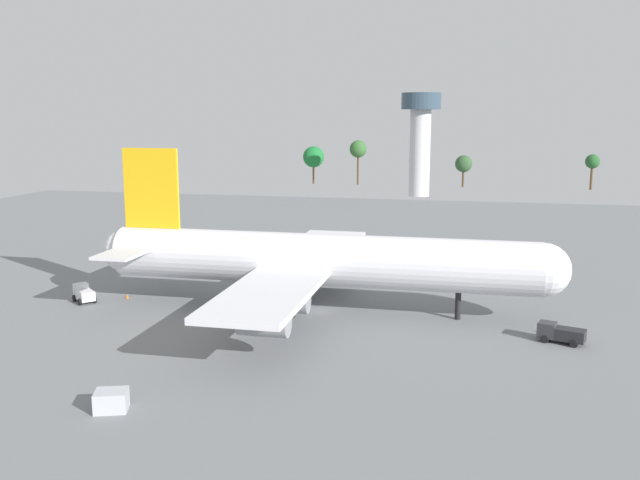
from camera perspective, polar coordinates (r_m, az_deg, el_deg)
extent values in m
plane|color=slate|center=(86.65, 0.00, -5.91)|extent=(236.53, 236.53, 0.00)
cylinder|color=silver|center=(85.04, 0.00, -1.64)|extent=(53.23, 6.45, 6.45)
sphere|color=silver|center=(83.58, 18.13, -2.38)|extent=(6.33, 6.33, 6.33)
sphere|color=silver|center=(94.31, -16.00, -0.86)|extent=(5.49, 5.49, 5.49)
cube|color=yellow|center=(91.15, -13.90, 4.20)|extent=(7.45, 0.50, 10.33)
cube|color=silver|center=(88.20, -15.78, -0.96)|extent=(4.79, 9.68, 0.36)
cube|color=silver|center=(97.20, -12.94, 0.19)|extent=(4.79, 9.68, 0.36)
cube|color=silver|center=(73.19, -4.33, -4.43)|extent=(9.05, 23.15, 0.70)
cube|color=silver|center=(98.73, 0.18, -0.53)|extent=(9.05, 23.15, 0.70)
cylinder|color=gray|center=(76.59, -2.84, -5.07)|extent=(5.16, 2.71, 2.71)
cylinder|color=gray|center=(68.70, -4.74, -6.91)|extent=(5.16, 2.71, 2.71)
cylinder|color=gray|center=(95.54, 0.32, -1.95)|extent=(5.16, 2.71, 2.71)
cylinder|color=gray|center=(103.75, 1.32, -0.96)|extent=(5.16, 2.71, 2.71)
cylinder|color=black|center=(84.31, 11.43, -5.39)|extent=(0.70, 0.70, 3.36)
cylinder|color=black|center=(83.47, -2.32, -5.35)|extent=(0.70, 0.70, 3.36)
cylinder|color=black|center=(90.12, -1.17, -4.16)|extent=(0.70, 0.70, 3.36)
cube|color=silver|center=(117.27, -3.10, -0.92)|extent=(2.42, 1.73, 1.82)
cube|color=yellow|center=(115.65, -3.53, -1.25)|extent=(2.66, 2.93, 1.19)
cylinder|color=black|center=(116.87, -2.59, -1.41)|extent=(0.45, 0.95, 0.91)
cylinder|color=black|center=(117.92, -3.63, -1.32)|extent=(0.45, 0.95, 0.91)
cylinder|color=black|center=(114.77, -3.13, -1.64)|extent=(0.45, 0.95, 0.91)
cylinder|color=black|center=(115.85, -4.17, -1.53)|extent=(0.45, 0.95, 0.91)
cube|color=silver|center=(96.46, -19.30, -3.97)|extent=(2.18, 2.22, 1.86)
cube|color=white|center=(94.76, -18.95, -4.40)|extent=(3.01, 2.95, 1.24)
cylinder|color=black|center=(96.91, -18.71, -4.44)|extent=(0.84, 0.79, 0.87)
cylinder|color=black|center=(96.38, -19.81, -4.59)|extent=(0.84, 0.79, 0.87)
cylinder|color=black|center=(94.72, -18.27, -4.75)|extent=(0.84, 0.79, 0.87)
cylinder|color=black|center=(94.18, -19.40, -4.90)|extent=(0.84, 0.79, 0.87)
cube|color=#333338|center=(79.19, 18.40, -7.10)|extent=(2.29, 2.28, 1.64)
cube|color=#232328|center=(78.80, 20.14, -7.43)|extent=(3.49, 2.68, 1.28)
cylinder|color=black|center=(80.35, 18.54, -7.47)|extent=(0.86, 0.52, 0.82)
cylinder|color=black|center=(78.50, 18.22, -7.87)|extent=(0.86, 0.52, 0.82)
cylinder|color=black|center=(79.83, 20.68, -7.72)|extent=(0.86, 0.52, 0.82)
cylinder|color=black|center=(77.96, 20.41, -8.13)|extent=(0.86, 0.52, 0.82)
cube|color=#B7BCC6|center=(60.97, -17.01, -12.69)|extent=(3.21, 2.91, 1.71)
cone|color=orange|center=(81.88, 18.11, -7.13)|extent=(0.54, 0.54, 0.76)
cone|color=orange|center=(95.78, -15.78, -4.54)|extent=(0.40, 0.40, 0.57)
cylinder|color=silver|center=(210.55, 8.32, 7.18)|extent=(6.22, 6.22, 26.06)
cylinder|color=#334756|center=(210.29, 8.43, 11.39)|extent=(11.82, 11.82, 4.86)
cylinder|color=#51381E|center=(247.01, -0.54, 5.57)|extent=(0.72, 0.72, 7.38)
sphere|color=#1C6F31|center=(246.59, -0.54, 6.95)|extent=(7.54, 7.54, 7.54)
cylinder|color=#51381E|center=(243.77, 3.18, 5.89)|extent=(0.68, 0.68, 10.79)
sphere|color=#32622D|center=(243.32, 3.20, 7.59)|extent=(6.06, 6.06, 6.06)
cylinder|color=#51381E|center=(241.47, 8.07, 5.29)|extent=(0.52, 0.52, 6.79)
sphere|color=#385433|center=(241.08, 8.10, 6.49)|extent=(5.62, 5.62, 5.62)
cylinder|color=#51381E|center=(240.80, 11.84, 5.09)|extent=(0.73, 0.73, 6.22)
sphere|color=#2F522D|center=(240.43, 11.88, 6.24)|extent=(5.79, 5.79, 5.79)
cylinder|color=#51381E|center=(243.86, 21.69, 4.84)|extent=(0.81, 0.81, 7.93)
sphere|color=#255728|center=(243.47, 21.77, 6.10)|extent=(4.70, 4.70, 4.70)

